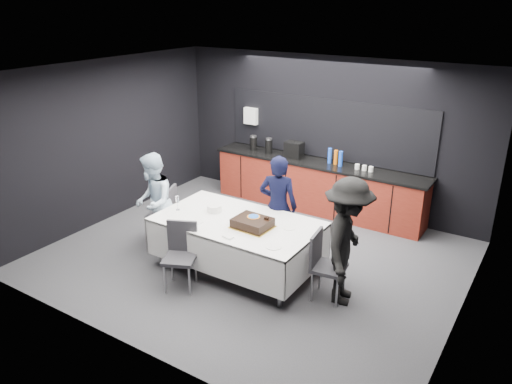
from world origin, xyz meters
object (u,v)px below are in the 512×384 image
chair_left (166,210)px  chair_right (323,261)px  plate_stack (214,208)px  cake_assembly (252,223)px  person_center (278,206)px  person_right (347,242)px  person_left (153,202)px  party_table (237,229)px  champagne_flute (177,200)px  chair_near (181,250)px

chair_left → chair_right: (2.86, -0.14, 0.00)m
plate_stack → cake_assembly: bearing=-11.4°
plate_stack → person_center: 0.96m
cake_assembly → person_right: 1.33m
plate_stack → person_left: person_left is taller
person_right → party_table: bearing=80.6°
person_left → champagne_flute: bearing=49.2°
chair_left → person_right: (3.14, -0.05, 0.32)m
champagne_flute → chair_left: size_ratio=0.24×
cake_assembly → chair_near: cake_assembly is taller
chair_near → person_left: bearing=149.4°
champagne_flute → chair_left: champagne_flute is taller
chair_near → person_right: (2.03, 0.86, 0.32)m
cake_assembly → person_right: size_ratio=0.32×
chair_left → chair_near: size_ratio=1.00×
chair_right → chair_near: 1.92m
champagne_flute → chair_right: 2.36m
plate_stack → person_right: (2.10, 0.01, 0.02)m
person_center → person_left: 1.94m
plate_stack → person_center: size_ratio=0.13×
plate_stack → chair_left: size_ratio=0.23×
chair_near → person_right: person_right is taller
party_table → chair_right: 1.36m
party_table → cake_assembly: bearing=-12.6°
person_center → cake_assembly: bearing=76.6°
chair_near → person_left: size_ratio=0.60×
plate_stack → person_right: person_right is taller
plate_stack → chair_near: size_ratio=0.23×
chair_right → person_center: 1.33m
chair_right → chair_near: bearing=-156.1°
cake_assembly → person_right: bearing=7.0°
chair_left → person_right: 3.15m
plate_stack → person_left: size_ratio=0.14×
plate_stack → person_left: bearing=-168.2°
cake_assembly → chair_right: size_ratio=0.59×
person_center → chair_left: bearing=0.9°
chair_right → person_center: (-1.10, 0.71, 0.27)m
person_right → chair_left: bearing=76.2°
plate_stack → champagne_flute: bearing=-153.0°
cake_assembly → champagne_flute: (-1.27, -0.10, 0.09)m
champagne_flute → chair_near: 0.92m
chair_left → person_left: size_ratio=0.60×
chair_near → person_left: 1.29m
plate_stack → chair_right: bearing=-2.4°
person_right → person_left: bearing=81.3°
champagne_flute → person_left: size_ratio=0.14×
plate_stack → chair_left: (-1.04, 0.06, -0.30)m
champagne_flute → chair_left: (-0.55, 0.32, -0.40)m
plate_stack → champagne_flute: champagne_flute is taller
cake_assembly → chair_left: bearing=173.1°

